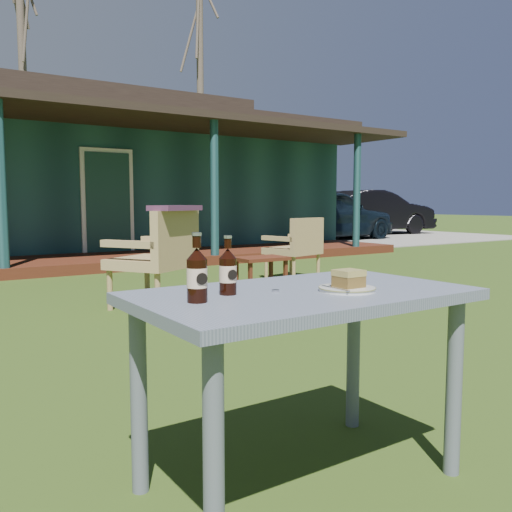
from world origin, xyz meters
TOP-DOWN VIEW (x-y plane):
  - ground at (0.00, 0.00)m, footprint 80.00×80.00m
  - gravel_strip at (10.50, 8.50)m, footprint 9.00×6.00m
  - tree_mid at (3.00, 18.50)m, footprint 0.28×0.28m
  - tree_right at (9.50, 17.00)m, footprint 0.28×0.28m
  - car_near at (8.79, 8.30)m, footprint 4.36×2.06m
  - car_far at (11.81, 9.55)m, footprint 4.49×1.91m
  - cafe_table at (0.00, -1.60)m, footprint 1.20×0.70m
  - plate at (0.13, -1.70)m, footprint 0.20×0.20m
  - cake_slice at (0.13, -1.70)m, footprint 0.09×0.09m
  - fork at (0.06, -1.71)m, footprint 0.02×0.14m
  - cola_bottle_near at (-0.27, -1.53)m, footprint 0.06×0.06m
  - cola_bottle_far at (-0.42, -1.60)m, footprint 0.07×0.07m
  - bottle_cap at (-0.10, -1.57)m, footprint 0.03×0.03m
  - armchair_left at (0.94, 1.81)m, footprint 0.95×0.94m
  - armchair_right at (3.29, 2.62)m, footprint 0.73×0.70m
  - floral_throw at (1.04, 1.64)m, footprint 0.64×0.52m
  - side_table at (2.37, 2.14)m, footprint 0.60×0.40m

SIDE VIEW (x-z plane):
  - ground at x=0.00m, z-range 0.00..0.00m
  - gravel_strip at x=10.50m, z-range 0.00..0.02m
  - side_table at x=2.37m, z-range 0.14..0.54m
  - armchair_right at x=3.29m, z-range 0.05..0.89m
  - armchair_left at x=0.94m, z-range 0.06..1.02m
  - cafe_table at x=0.00m, z-range 0.26..0.98m
  - car_near at x=8.79m, z-range 0.00..1.44m
  - car_far at x=11.81m, z-range 0.00..1.44m
  - bottle_cap at x=-0.10m, z-range 0.72..0.73m
  - plate at x=0.13m, z-range 0.72..0.74m
  - fork at x=0.06m, z-range 0.73..0.74m
  - cake_slice at x=0.13m, z-range 0.73..0.80m
  - cola_bottle_near at x=-0.27m, z-range 0.70..0.90m
  - cola_bottle_far at x=-0.42m, z-range 0.70..0.92m
  - floral_throw at x=1.04m, z-range 0.96..1.01m
  - tree_mid at x=3.00m, z-range 0.00..9.50m
  - tree_right at x=9.50m, z-range 0.00..11.00m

